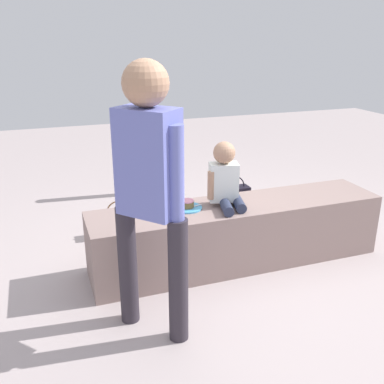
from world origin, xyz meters
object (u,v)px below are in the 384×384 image
object	(u,v)px
party_cup_red	(197,204)
cake_box_white	(270,215)
handbag_brown_canvas	(119,223)
gift_bag	(200,223)
handbag_black_leather	(234,197)
adult_standing	(149,180)
water_bottle_near_gift	(182,199)
child_seated	(225,178)
cake_plate	(187,206)

from	to	relation	value
party_cup_red	cake_box_white	bearing A→B (deg)	-46.89
handbag_brown_canvas	gift_bag	bearing A→B (deg)	-24.49
handbag_black_leather	gift_bag	bearing A→B (deg)	-135.70
adult_standing	water_bottle_near_gift	size ratio (longest dim) A/B	8.18
adult_standing	handbag_black_leather	world-z (taller)	adult_standing
party_cup_red	handbag_brown_canvas	xyz separation A→B (m)	(-0.87, -0.36, 0.06)
handbag_black_leather	cake_box_white	bearing A→B (deg)	-71.31
child_seated	water_bottle_near_gift	distance (m)	1.39
child_seated	adult_standing	size ratio (longest dim) A/B	0.31
water_bottle_near_gift	gift_bag	bearing A→B (deg)	-95.84
child_seated	cake_plate	world-z (taller)	child_seated
water_bottle_near_gift	party_cup_red	distance (m)	0.17
child_seated	water_bottle_near_gift	size ratio (longest dim) A/B	2.50
cake_box_white	handbag_brown_canvas	distance (m)	1.42
adult_standing	child_seated	bearing A→B (deg)	39.80
adult_standing	cake_box_white	world-z (taller)	adult_standing
water_bottle_near_gift	party_cup_red	size ratio (longest dim) A/B	1.87
child_seated	handbag_black_leather	xyz separation A→B (m)	(0.57, 1.06, -0.59)
child_seated	handbag_brown_canvas	size ratio (longest dim) A/B	1.49
gift_bag	handbag_brown_canvas	bearing A→B (deg)	155.51
cake_plate	party_cup_red	distance (m)	1.30
water_bottle_near_gift	handbag_brown_canvas	size ratio (longest dim) A/B	0.59
cake_box_white	handbag_black_leather	xyz separation A→B (m)	(-0.16, 0.47, 0.04)
adult_standing	handbag_brown_canvas	bearing A→B (deg)	87.86
cake_plate	cake_box_white	size ratio (longest dim) A/B	0.78
handbag_black_leather	handbag_brown_canvas	bearing A→B (deg)	-168.01
adult_standing	cake_plate	distance (m)	0.89
handbag_brown_canvas	adult_standing	bearing A→B (deg)	-92.14
cake_plate	gift_bag	world-z (taller)	cake_plate
handbag_black_leather	handbag_brown_canvas	size ratio (longest dim) A/B	1.03
adult_standing	gift_bag	bearing A→B (deg)	56.75
gift_bag	water_bottle_near_gift	distance (m)	0.76
adult_standing	handbag_brown_canvas	size ratio (longest dim) A/B	4.87
adult_standing	gift_bag	size ratio (longest dim) A/B	4.82
child_seated	cake_plate	xyz separation A→B (m)	(-0.28, 0.04, -0.19)
cake_plate	handbag_brown_canvas	size ratio (longest dim) A/B	0.69
cake_plate	handbag_black_leather	size ratio (longest dim) A/B	0.67
party_cup_red	cake_box_white	xyz separation A→B (m)	(0.53, -0.57, 0.02)
cake_box_white	handbag_brown_canvas	bearing A→B (deg)	171.55
gift_bag	party_cup_red	xyz separation A→B (m)	(0.21, 0.66, -0.09)
gift_bag	handbag_brown_canvas	world-z (taller)	gift_bag
adult_standing	water_bottle_near_gift	distance (m)	2.19
child_seated	handbag_black_leather	distance (m)	1.34
child_seated	cake_plate	size ratio (longest dim) A/B	2.16
water_bottle_near_gift	handbag_brown_canvas	world-z (taller)	handbag_brown_canvas
cake_box_white	handbag_black_leather	size ratio (longest dim) A/B	0.86
gift_bag	water_bottle_near_gift	world-z (taller)	gift_bag
cake_plate	party_cup_red	bearing A→B (deg)	66.47
cake_box_white	handbag_brown_canvas	xyz separation A→B (m)	(-1.40, 0.21, 0.04)
gift_bag	handbag_black_leather	xyz separation A→B (m)	(0.58, 0.57, -0.03)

